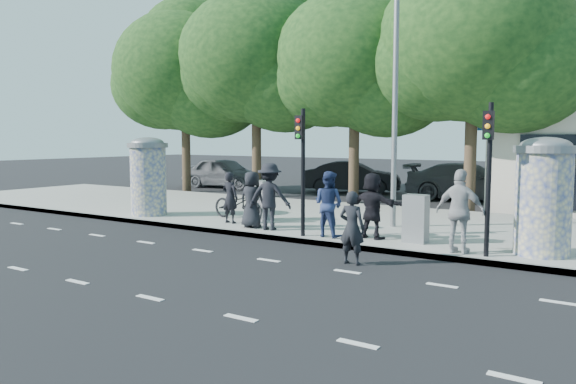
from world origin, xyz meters
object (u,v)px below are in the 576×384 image
Objects in this scene: street_lamp at (395,68)px; ped_f at (372,206)px; ad_column_left at (148,174)px; ped_a at (252,200)px; ped_d at (270,197)px; cabinet_right at (416,219)px; ped_e at (460,211)px; traffic_pole_far at (489,163)px; car_left at (225,173)px; ped_b at (230,197)px; bicycle at (237,203)px; ad_column_right at (544,194)px; car_mid at (352,177)px; traffic_pole_near at (302,159)px; man_road at (352,228)px; cabinet_left at (262,200)px; car_right at (470,182)px; ped_c at (328,204)px.

street_lamp reaches higher than ped_f.
ad_column_left reaches higher than ped_a.
cabinet_right is (4.20, 0.41, -0.35)m from ped_d.
ped_d is at bearing -3.43° from ad_column_left.
ped_e is 1.60× the size of cabinet_right.
car_left is (-17.07, 11.63, -1.39)m from traffic_pole_far.
ped_b is 14.23m from car_left.
ped_d is 0.99× the size of bicycle.
ped_a is (-7.78, -0.48, -0.56)m from ad_column_right.
cabinet_right is 0.25× the size of car_mid.
ped_b is (-3.08, 0.77, -1.29)m from traffic_pole_near.
bicycle is at bearing 168.13° from car_mid.
bicycle is 13.37m from car_left.
street_lamp is 6.11m from man_road.
ad_column_left is 0.78× the size of traffic_pole_near.
ped_d reaches higher than car_mid.
ped_a is 4.82m from man_road.
ad_column_left is 8.35m from ped_f.
traffic_pole_far is 8.55m from bicycle.
car_mid is at bearing 82.24° from ad_column_left.
ped_f is (-3.07, 0.70, -1.21)m from traffic_pole_far.
ped_b is at bearing 174.45° from traffic_pole_far.
ped_d is at bearing -175.86° from ad_column_right.
ad_column_left is 0.33× the size of street_lamp.
ped_f is 5.27m from bicycle.
bicycle is 0.86m from cabinet_left.
ped_a is 12.53m from car_right.
traffic_pole_far is 1.27m from ped_e.
cabinet_left is at bearing -6.61° from ped_f.
ad_column_right is at bearing 0.92° from ad_column_left.
car_left is 7.44m from car_mid.
ped_f is (1.73, 0.70, -1.21)m from traffic_pole_near.
street_lamp reaches higher than ped_d.
ped_d is 0.99× the size of ped_e.
ped_e is 15.75m from car_mid.
ad_column_left reaches higher than ped_c.
ped_f reaches higher than bicycle.
street_lamp is at bearing -40.31° from ped_e.
car_right is at bearing 85.33° from traffic_pole_near.
ad_column_right is 0.47× the size of car_right.
man_road is (3.67, -2.09, -0.30)m from ped_d.
ad_column_right reaches higher than ped_a.
ped_e is at bearing 174.57° from traffic_pole_far.
car_right is at bearing 92.19° from street_lamp.
ad_column_left reaches higher than cabinet_right.
car_right is at bearing -85.30° from man_road.
ped_f is 13.89m from car_mid.
street_lamp is at bearing 28.56° from cabinet_left.
traffic_pole_far reaches higher than cabinet_left.
traffic_pole_near is (-5.80, -0.91, 0.69)m from ad_column_right.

